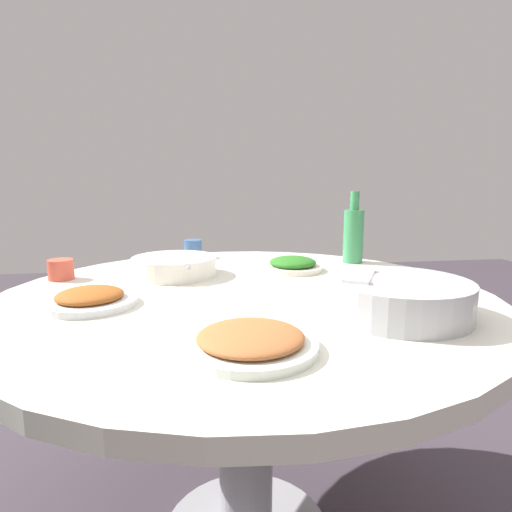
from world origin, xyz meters
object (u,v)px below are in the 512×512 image
(tea_cup_near, at_px, (193,249))
(tea_cup_far, at_px, (61,270))
(rice_bowl, at_px, (398,297))
(green_bottle, at_px, (353,234))
(round_dining_table, at_px, (245,343))
(soup_bowl, at_px, (174,267))
(dish_tofu_braise, at_px, (251,341))
(dish_stirfry, at_px, (90,299))
(dish_greens, at_px, (293,265))

(tea_cup_near, bearing_deg, tea_cup_far, 128.19)
(rice_bowl, xyz_separation_m, green_bottle, (0.60, -0.13, 0.06))
(round_dining_table, bearing_deg, tea_cup_near, 13.96)
(soup_bowl, relative_size, dish_tofu_braise, 1.15)
(rice_bowl, relative_size, dish_stirfry, 1.43)
(soup_bowl, distance_m, dish_stirfry, 0.35)
(soup_bowl, bearing_deg, dish_greens, -87.20)
(rice_bowl, xyz_separation_m, dish_stirfry, (0.18, 0.69, -0.02))
(dish_greens, relative_size, green_bottle, 0.77)
(dish_tofu_braise, xyz_separation_m, tea_cup_near, (0.93, 0.09, 0.02))
(round_dining_table, xyz_separation_m, rice_bowl, (-0.25, -0.31, 0.19))
(tea_cup_far, bearing_deg, soup_bowl, -89.65)
(soup_bowl, xyz_separation_m, tea_cup_near, (0.31, -0.06, 0.01))
(soup_bowl, bearing_deg, dish_tofu_braise, -166.14)
(round_dining_table, distance_m, dish_stirfry, 0.42)
(dish_greens, relative_size, tea_cup_near, 2.89)
(rice_bowl, height_order, soup_bowl, rice_bowl)
(soup_bowl, bearing_deg, round_dining_table, -140.03)
(tea_cup_near, bearing_deg, rice_bowl, -150.59)
(round_dining_table, xyz_separation_m, soup_bowl, (0.23, 0.19, 0.17))
(dish_tofu_braise, height_order, green_bottle, green_bottle)
(soup_bowl, relative_size, tea_cup_far, 3.71)
(dish_greens, height_order, dish_tofu_braise, dish_greens)
(rice_bowl, height_order, tea_cup_far, rice_bowl)
(tea_cup_far, bearing_deg, round_dining_table, -113.41)
(dish_tofu_braise, xyz_separation_m, tea_cup_far, (0.62, 0.49, 0.01))
(round_dining_table, height_order, green_bottle, green_bottle)
(dish_stirfry, height_order, green_bottle, green_bottle)
(soup_bowl, distance_m, tea_cup_far, 0.34)
(soup_bowl, relative_size, dish_greens, 1.39)
(soup_bowl, distance_m, dish_greens, 0.39)
(dish_tofu_braise, bearing_deg, green_bottle, -32.58)
(tea_cup_near, bearing_deg, dish_stirfry, 157.89)
(dish_stirfry, bearing_deg, dish_greens, -60.90)
(rice_bowl, relative_size, dish_tofu_braise, 1.31)
(round_dining_table, relative_size, soup_bowl, 4.74)
(soup_bowl, height_order, tea_cup_far, tea_cup_far)
(green_bottle, bearing_deg, round_dining_table, 128.94)
(rice_bowl, height_order, dish_tofu_braise, rice_bowl)
(dish_tofu_braise, bearing_deg, dish_greens, -19.69)
(dish_stirfry, distance_m, green_bottle, 0.93)
(round_dining_table, relative_size, tea_cup_near, 19.05)
(rice_bowl, xyz_separation_m, tea_cup_far, (0.48, 0.84, -0.01))
(tea_cup_far, bearing_deg, green_bottle, -82.66)
(dish_greens, bearing_deg, dish_tofu_braise, 160.31)
(dish_tofu_braise, height_order, dish_stirfry, dish_stirfry)
(dish_tofu_braise, distance_m, tea_cup_near, 0.94)
(round_dining_table, height_order, tea_cup_near, tea_cup_near)
(soup_bowl, xyz_separation_m, dish_greens, (0.02, -0.38, -0.01))
(soup_bowl, bearing_deg, tea_cup_near, -10.93)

